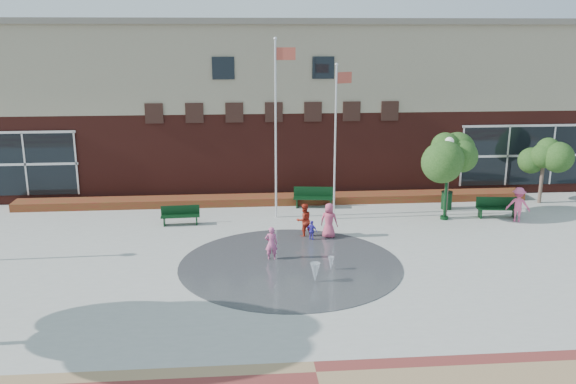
{
  "coord_description": "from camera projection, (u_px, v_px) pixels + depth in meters",
  "views": [
    {
      "loc": [
        -1.91,
        -18.41,
        8.49
      ],
      "look_at": [
        0.0,
        4.0,
        2.6
      ],
      "focal_mm": 38.0,
      "sensor_mm": 36.0,
      "label": 1
    }
  ],
  "objects": [
    {
      "name": "ground",
      "position": [
        298.0,
        299.0,
        20.06
      ],
      "size": [
        120.0,
        120.0,
        0.0
      ],
      "primitive_type": "plane",
      "color": "#666056",
      "rests_on": "ground"
    },
    {
      "name": "plaza_concrete",
      "position": [
        288.0,
        256.0,
        23.91
      ],
      "size": [
        46.0,
        18.0,
        0.01
      ],
      "primitive_type": "cube",
      "color": "#A8A8A0",
      "rests_on": "ground"
    },
    {
      "name": "splash_pad",
      "position": [
        290.0,
        265.0,
        22.95
      ],
      "size": [
        8.4,
        8.4,
        0.01
      ],
      "primitive_type": "cylinder",
      "color": "#383A3D",
      "rests_on": "ground"
    },
    {
      "name": "library_building",
      "position": [
        268.0,
        100.0,
        35.73
      ],
      "size": [
        44.4,
        10.4,
        9.2
      ],
      "color": "#511E18",
      "rests_on": "ground"
    },
    {
      "name": "flower_bed",
      "position": [
        275.0,
        204.0,
        31.24
      ],
      "size": [
        26.0,
        1.2,
        0.4
      ],
      "primitive_type": "cube",
      "color": "#AA061B",
      "rests_on": "ground"
    },
    {
      "name": "flagpole_left",
      "position": [
        277.0,
        120.0,
        27.72
      ],
      "size": [
        0.98,
        0.17,
        8.32
      ],
      "rotation": [
        0.0,
        0.0,
        -0.09
      ],
      "color": "silver",
      "rests_on": "ground"
    },
    {
      "name": "flagpole_right",
      "position": [
        336.0,
        134.0,
        27.63
      ],
      "size": [
        0.82,
        0.41,
        7.21
      ],
      "rotation": [
        0.0,
        0.0,
        0.42
      ],
      "color": "silver",
      "rests_on": "ground"
    },
    {
      "name": "lamp_right",
      "position": [
        447.0,
        169.0,
        27.95
      ],
      "size": [
        0.41,
        0.41,
        3.92
      ],
      "color": "#0D3317",
      "rests_on": "ground"
    },
    {
      "name": "bench_left",
      "position": [
        181.0,
        219.0,
        27.69
      ],
      "size": [
        1.76,
        0.57,
        0.88
      ],
      "rotation": [
        0.0,
        0.0,
        0.05
      ],
      "color": "#0D3317",
      "rests_on": "ground"
    },
    {
      "name": "bench_mid",
      "position": [
        314.0,
        201.0,
        30.45
      ],
      "size": [
        2.09,
        0.83,
        1.02
      ],
      "rotation": [
        0.0,
        0.0,
        -0.13
      ],
      "color": "#0D3317",
      "rests_on": "ground"
    },
    {
      "name": "bench_right",
      "position": [
        497.0,
        212.0,
        28.75
      ],
      "size": [
        1.98,
        0.76,
        0.97
      ],
      "rotation": [
        0.0,
        0.0,
        -0.12
      ],
      "color": "#0D3317",
      "rests_on": "ground"
    },
    {
      "name": "trash_can",
      "position": [
        447.0,
        200.0,
        30.13
      ],
      "size": [
        0.56,
        0.56,
        0.91
      ],
      "color": "#0D3317",
      "rests_on": "ground"
    },
    {
      "name": "tree_mid",
      "position": [
        449.0,
        154.0,
        27.99
      ],
      "size": [
        2.51,
        2.51,
        4.23
      ],
      "color": "#4F3C32",
      "rests_on": "ground"
    },
    {
      "name": "tree_small_right",
      "position": [
        544.0,
        155.0,
        30.69
      ],
      "size": [
        2.03,
        2.03,
        3.47
      ],
      "color": "#4F3C32",
      "rests_on": "ground"
    },
    {
      "name": "water_jet_a",
      "position": [
        315.0,
        283.0,
        21.34
      ],
      "size": [
        0.36,
        0.36,
        0.7
      ],
      "primitive_type": "cone",
      "rotation": [
        3.14,
        0.0,
        0.0
      ],
      "color": "white",
      "rests_on": "ground"
    },
    {
      "name": "water_jet_b",
      "position": [
        331.0,
        271.0,
        22.43
      ],
      "size": [
        0.22,
        0.22,
        0.51
      ],
      "primitive_type": "cone",
      "rotation": [
        3.14,
        0.0,
        0.0
      ],
      "color": "white",
      "rests_on": "ground"
    },
    {
      "name": "child_splash",
      "position": [
        271.0,
        243.0,
        23.34
      ],
      "size": [
        0.5,
        0.33,
        1.33
      ],
      "primitive_type": "imported",
      "rotation": [
        0.0,
        0.0,
        3.11
      ],
      "color": "#CF588F",
      "rests_on": "ground"
    },
    {
      "name": "adult_red",
      "position": [
        304.0,
        220.0,
        26.03
      ],
      "size": [
        0.86,
        0.78,
        1.46
      ],
      "primitive_type": "imported",
      "rotation": [
        0.0,
        0.0,
        3.52
      ],
      "color": "#B62D1A",
      "rests_on": "ground"
    },
    {
      "name": "adult_pink",
      "position": [
        329.0,
        221.0,
        25.86
      ],
      "size": [
        0.87,
        0.73,
        1.52
      ],
      "primitive_type": "imported",
      "rotation": [
        0.0,
        0.0,
        2.76
      ],
      "color": "#C54869",
      "rests_on": "ground"
    },
    {
      "name": "child_blue",
      "position": [
        312.0,
        231.0,
        25.58
      ],
      "size": [
        0.53,
        0.48,
        0.87
      ],
      "primitive_type": "imported",
      "rotation": [
        0.0,
        0.0,
        2.48
      ],
      "color": "#4032BF",
      "rests_on": "ground"
    },
    {
      "name": "person_bench",
      "position": [
        518.0,
        205.0,
        28.05
      ],
      "size": [
        1.21,
        0.98,
        1.63
      ],
      "primitive_type": "imported",
      "rotation": [
        0.0,
        0.0,
        2.72
      ],
      "color": "#E85689",
      "rests_on": "ground"
    }
  ]
}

